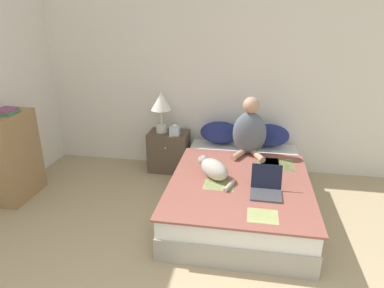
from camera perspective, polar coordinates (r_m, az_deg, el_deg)
wall_back at (r=4.43m, az=7.19°, el=11.53°), size 5.99×0.05×2.55m
bed at (r=3.74m, az=7.96°, el=-7.77°), size 1.39×2.02×0.42m
pillow_near at (r=4.40m, az=4.70°, el=1.92°), size 0.51×0.26×0.29m
pillow_far at (r=4.39m, az=12.64°, el=1.43°), size 0.51×0.26×0.29m
person_sitting at (r=4.06m, az=9.57°, el=2.17°), size 0.39×0.38×0.69m
cat_tabby at (r=3.49m, az=3.63°, el=-4.13°), size 0.42×0.50×0.19m
laptop_open at (r=3.28m, az=12.25°, el=-7.24°), size 0.29×0.29×0.25m
nightstand at (r=4.58m, az=-3.85°, el=-1.19°), size 0.52×0.38×0.53m
table_lamp at (r=4.40m, az=-5.20°, el=6.68°), size 0.26×0.26×0.54m
tissue_box at (r=4.37m, az=-2.88°, el=2.25°), size 0.12×0.12×0.14m
bookshelf at (r=4.30m, az=-27.35°, el=-1.89°), size 0.26×0.60×0.99m
book_stack_top at (r=4.14m, az=-28.56°, el=4.80°), size 0.20×0.25×0.06m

